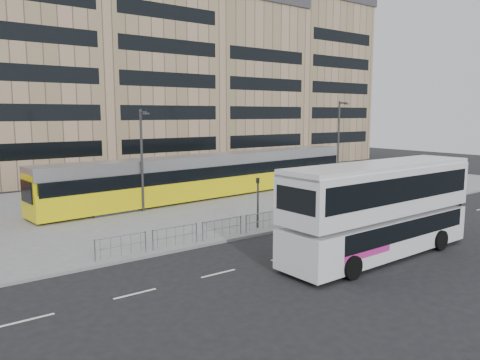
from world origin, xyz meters
TOP-DOWN VIEW (x-y plane):
  - ground at (0.00, 0.00)m, footprint 120.00×120.00m
  - plaza at (0.00, 12.00)m, footprint 64.00×24.00m
  - kerb at (0.00, 0.05)m, footprint 64.00×0.25m
  - building_row at (1.55, 34.27)m, footprint 70.40×18.40m
  - pedestrian_barrier at (2.00, 0.50)m, footprint 32.07×0.07m
  - road_markings at (1.00, -4.00)m, footprint 62.00×0.12m
  - double_decker_bus at (-2.09, -6.63)m, footprint 11.80×3.20m
  - tram at (0.45, 12.03)m, footprint 30.41×5.43m
  - station_sign at (15.50, 2.56)m, footprint 2.21×0.32m
  - ad_panel at (5.37, 0.40)m, footprint 0.72×0.14m
  - pedestrian at (2.10, 1.86)m, footprint 0.45×0.64m
  - traffic_light_west at (-3.63, 1.11)m, footprint 0.21×0.23m
  - traffic_light_east at (13.47, 0.50)m, footprint 0.22×0.24m
  - lamp_post_west at (-7.13, 9.84)m, footprint 0.45×1.04m
  - lamp_post_east at (13.11, 9.55)m, footprint 0.45×1.04m

SIDE VIEW (x-z plane):
  - ground at x=0.00m, z-range 0.00..0.00m
  - road_markings at x=1.00m, z-range 0.00..0.01m
  - kerb at x=0.00m, z-range -0.01..0.16m
  - plaza at x=0.00m, z-range 0.00..0.15m
  - ad_panel at x=5.37m, z-range 0.26..1.61m
  - pedestrian at x=2.10m, z-range 0.15..1.81m
  - pedestrian_barrier at x=2.00m, z-range 0.43..1.53m
  - station_sign at x=15.50m, z-range 0.64..3.19m
  - tram at x=0.45m, z-range 0.16..3.72m
  - traffic_light_west at x=-3.63m, z-range 0.57..3.67m
  - traffic_light_east at x=13.47m, z-range 0.57..3.67m
  - double_decker_bus at x=-2.09m, z-range 0.19..4.89m
  - lamp_post_west at x=-7.13m, z-range 0.52..7.77m
  - lamp_post_east at x=13.11m, z-range 0.52..8.67m
  - building_row at x=1.55m, z-range -2.69..28.51m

